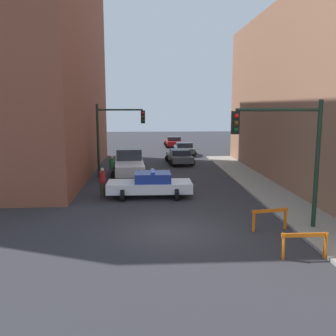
% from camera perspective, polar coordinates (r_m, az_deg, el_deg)
% --- Properties ---
extents(ground_plane, '(120.00, 120.00, 0.00)m').
position_cam_1_polar(ground_plane, '(15.52, 0.54, -9.62)').
color(ground_plane, '#2D2D33').
extents(sidewalk_right, '(2.40, 44.00, 0.12)m').
position_cam_1_polar(sidewalk_right, '(17.07, 22.02, -8.33)').
color(sidewalk_right, gray).
rests_on(sidewalk_right, ground_plane).
extents(traffic_light_near, '(3.64, 0.35, 5.20)m').
position_cam_1_polar(traffic_light_near, '(15.72, 18.08, 3.36)').
color(traffic_light_near, black).
rests_on(traffic_light_near, sidewalk_right).
extents(traffic_light_far, '(3.44, 0.35, 5.20)m').
position_cam_1_polar(traffic_light_far, '(26.85, -8.33, 5.78)').
color(traffic_light_far, black).
rests_on(traffic_light_far, ground_plane).
extents(police_car, '(4.71, 2.37, 1.52)m').
position_cam_1_polar(police_car, '(20.99, -2.72, -2.51)').
color(police_car, white).
rests_on(police_car, ground_plane).
extents(white_truck, '(2.87, 5.52, 1.90)m').
position_cam_1_polar(white_truck, '(27.51, -5.93, 0.69)').
color(white_truck, silver).
rests_on(white_truck, ground_plane).
extents(parked_car_near, '(2.48, 4.42, 1.31)m').
position_cam_1_polar(parked_car_near, '(33.02, 1.78, 1.80)').
color(parked_car_near, '#474C51').
rests_on(parked_car_near, ground_plane).
extents(parked_car_mid, '(2.29, 4.31, 1.31)m').
position_cam_1_polar(parked_car_mid, '(39.22, 2.46, 3.01)').
color(parked_car_mid, '#474C51').
rests_on(parked_car_mid, ground_plane).
extents(parked_car_far, '(2.32, 4.33, 1.31)m').
position_cam_1_polar(parked_car_far, '(46.61, 0.86, 4.04)').
color(parked_car_far, maroon).
rests_on(parked_car_far, ground_plane).
extents(pedestrian_crossing, '(0.40, 0.40, 1.66)m').
position_cam_1_polar(pedestrian_crossing, '(21.33, -9.96, -2.08)').
color(pedestrian_crossing, '#382D23').
rests_on(pedestrian_crossing, ground_plane).
extents(pedestrian_corner, '(0.50, 0.50, 1.66)m').
position_cam_1_polar(pedestrian_corner, '(26.39, -8.56, 0.17)').
color(pedestrian_corner, '#474C66').
rests_on(pedestrian_corner, ground_plane).
extents(barrier_front, '(1.60, 0.16, 0.90)m').
position_cam_1_polar(barrier_front, '(13.49, 20.11, -10.43)').
color(barrier_front, orange).
rests_on(barrier_front, ground_plane).
extents(barrier_mid, '(1.58, 0.43, 0.90)m').
position_cam_1_polar(barrier_mid, '(16.02, 15.26, -7.03)').
color(barrier_mid, orange).
rests_on(barrier_mid, ground_plane).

